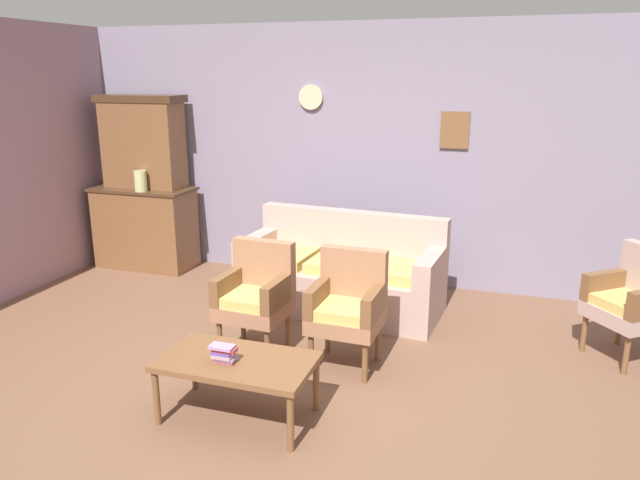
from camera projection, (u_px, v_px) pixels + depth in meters
ground_plane at (273, 393)px, 4.27m from camera, size 7.68×7.68×0.00m
wall_back_with_decor at (367, 156)px, 6.31m from camera, size 6.40×0.09×2.70m
side_cabinet at (146, 227)px, 6.96m from camera, size 1.16×0.55×0.93m
cabinet_upper_hutch at (143, 141)px, 6.77m from camera, size 0.99×0.38×1.03m
vase_on_cabinet at (141, 181)px, 6.61m from camera, size 0.14×0.14×0.23m
floral_couch at (342, 275)px, 5.74m from camera, size 1.94×0.94×0.90m
armchair_near_couch_end at (256, 293)px, 4.79m from camera, size 0.55×0.52×0.90m
armchair_near_cabinet at (348, 304)px, 4.56m from camera, size 0.53×0.51×0.90m
wingback_chair_by_fireplace at (633, 299)px, 4.67m from camera, size 0.71×0.71×0.90m
coffee_table at (237, 365)px, 3.87m from camera, size 1.00×0.56×0.42m
book_stack_on_table at (224, 353)px, 3.81m from camera, size 0.17×0.11×0.12m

